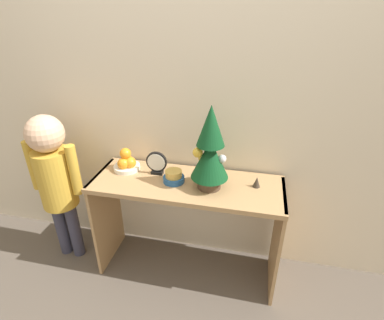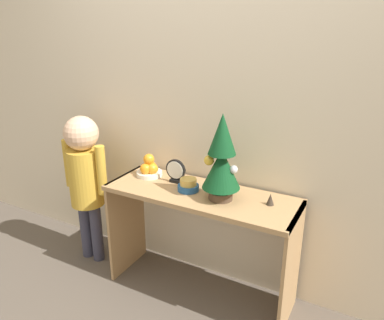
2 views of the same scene
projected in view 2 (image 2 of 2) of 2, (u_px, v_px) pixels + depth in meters
name	position (u px, v px, depth m)	size (l,w,h in m)	color
ground_plane	(184.00, 310.00, 2.36)	(12.00, 12.00, 0.00)	brown
back_wall	(220.00, 101.00, 2.33)	(7.00, 0.05, 2.50)	beige
console_table	(200.00, 216.00, 2.35)	(1.20, 0.43, 0.73)	tan
mini_tree	(222.00, 159.00, 2.12)	(0.22, 0.22, 0.52)	#4C3828
fruit_bowl	(149.00, 168.00, 2.53)	(0.17, 0.17, 0.16)	silver
singing_bowl	(188.00, 185.00, 2.31)	(0.13, 0.13, 0.08)	#235189
desk_clock	(176.00, 171.00, 2.41)	(0.14, 0.04, 0.16)	black
figurine	(270.00, 199.00, 2.13)	(0.04, 0.04, 0.07)	#382D23
child_figure	(85.00, 172.00, 2.67)	(0.38, 0.24, 1.12)	#38384C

